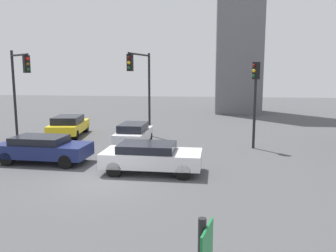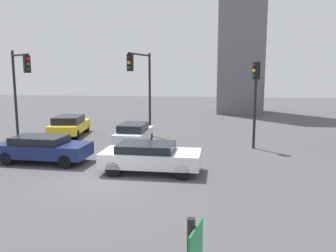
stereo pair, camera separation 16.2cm
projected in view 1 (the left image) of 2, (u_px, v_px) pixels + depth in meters
ground_plane at (105, 182)px, 14.80m from camera, size 98.03×98.03×0.00m
traffic_light_1 at (141, 77)px, 22.86m from camera, size 0.75×4.15×5.84m
traffic_light_2 at (20, 80)px, 21.17m from camera, size 2.07×1.78×5.88m
traffic_light_3 at (255, 89)px, 20.65m from camera, size 0.47×0.46×5.14m
car_1 at (134, 134)px, 21.84m from camera, size 1.80×4.05×1.42m
car_2 at (43, 148)px, 17.78m from camera, size 4.66×2.18×1.36m
car_3 at (151, 156)px, 16.07m from camera, size 4.55×2.15×1.36m
car_4 at (69, 125)px, 25.06m from camera, size 2.50×4.59×1.46m
skyline_tower at (240, 10)px, 37.88m from camera, size 4.89×4.89×22.25m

